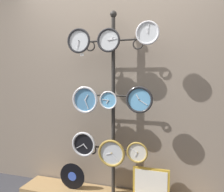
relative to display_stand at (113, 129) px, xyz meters
The scene contains 14 objects.
shop_wall 0.62m from the display_stand, 90.00° to the left, with size 4.40×0.04×2.80m.
display_stand is the anchor object (origin of this frame).
clock_top_left 1.04m from the display_stand, 162.73° to the right, with size 0.27×0.04×0.27m.
clock_top_center 0.97m from the display_stand, 109.12° to the right, with size 0.25×0.04×0.25m.
clock_top_right 1.09m from the display_stand, 15.26° to the right, with size 0.24×0.04×0.24m.
clock_middle_left 0.45m from the display_stand, 163.91° to the right, with size 0.30×0.04×0.30m.
clock_middle_center 0.34m from the display_stand, 113.37° to the right, with size 0.20×0.04×0.20m.
clock_middle_right 0.48m from the display_stand, 19.17° to the right, with size 0.28×0.04×0.28m.
clock_bottom_left 0.38m from the display_stand, 166.28° to the right, with size 0.29×0.04×0.29m.
clock_bottom_center 0.26m from the display_stand, 84.37° to the right, with size 0.30×0.04×0.30m.
clock_bottom_right 0.37m from the display_stand, 18.14° to the right, with size 0.23×0.04×0.23m.
vinyl_record 0.76m from the display_stand, behind, with size 0.31×0.01×0.31m.
picture_frame 0.71m from the display_stand, ahead, with size 0.38×0.02×0.37m.
price_tag_upper 0.89m from the display_stand, 160.68° to the right, with size 0.04×0.00×0.03m.
Camera 1 is at (0.69, -1.89, 1.38)m, focal length 35.00 mm.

